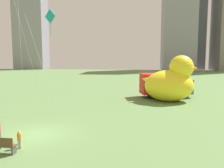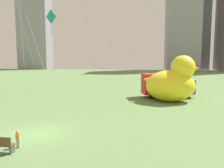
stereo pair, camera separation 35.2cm
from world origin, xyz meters
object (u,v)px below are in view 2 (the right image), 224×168
object	(u,v)px
giant_inflatable_duck	(173,82)
kite_teal	(51,20)
box_truck	(166,85)
person_child	(18,138)

from	to	relation	value
giant_inflatable_duck	kite_teal	xyz separation A→B (m)	(-11.48, -5.13, 6.01)
box_truck	kite_teal	distance (m)	15.06
person_child	box_truck	bearing A→B (deg)	60.79
person_child	box_truck	distance (m)	19.40
person_child	kite_teal	world-z (taller)	kite_teal
giant_inflatable_duck	person_child	bearing A→B (deg)	-124.48
person_child	kite_teal	distance (m)	12.06
giant_inflatable_duck	kite_teal	distance (m)	13.93
giant_inflatable_duck	box_truck	distance (m)	2.68
person_child	giant_inflatable_duck	world-z (taller)	giant_inflatable_duck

